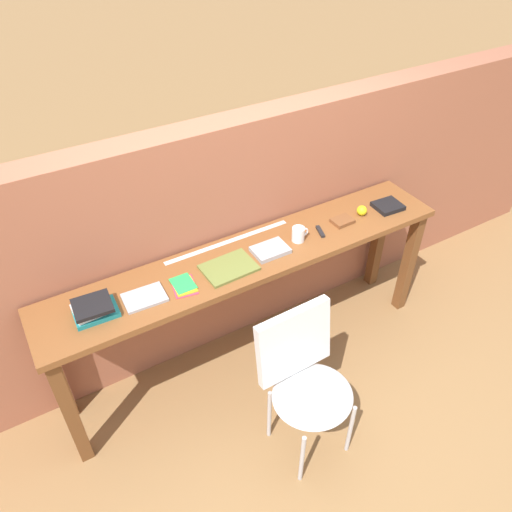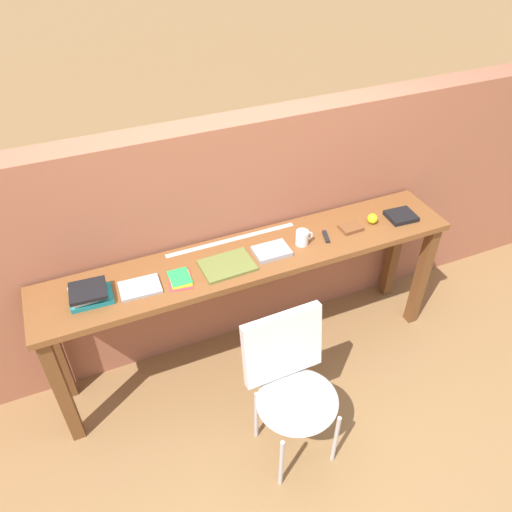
{
  "view_description": "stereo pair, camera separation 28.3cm",
  "coord_description": "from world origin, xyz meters",
  "px_view_note": "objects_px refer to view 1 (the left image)",
  "views": [
    {
      "loc": [
        -1.12,
        -1.64,
        2.69
      ],
      "look_at": [
        0.0,
        0.25,
        0.9
      ],
      "focal_mm": 35.0,
      "sensor_mm": 36.0,
      "label": 1
    },
    {
      "loc": [
        -0.86,
        -1.77,
        2.69
      ],
      "look_at": [
        0.0,
        0.25,
        0.9
      ],
      "focal_mm": 35.0,
      "sensor_mm": 36.0,
      "label": 2
    }
  ],
  "objects_px": {
    "book_repair_rightmost": "(388,206)",
    "chair_white_moulded": "(306,378)",
    "leather_journal_brown": "(342,221)",
    "sports_ball_small": "(362,211)",
    "pamphlet_pile_colourful": "(184,285)",
    "mug": "(299,234)",
    "magazine_cycling": "(145,298)",
    "book_open_centre": "(229,268)",
    "multitool_folded": "(320,231)",
    "book_stack_leftmost": "(94,309)"
  },
  "relations": [
    {
      "from": "chair_white_moulded",
      "to": "magazine_cycling",
      "type": "xyz_separation_m",
      "value": [
        -0.61,
        0.63,
        0.36
      ]
    },
    {
      "from": "magazine_cycling",
      "to": "mug",
      "type": "height_order",
      "value": "mug"
    },
    {
      "from": "chair_white_moulded",
      "to": "sports_ball_small",
      "type": "bearing_deg",
      "value": 37.17
    },
    {
      "from": "chair_white_moulded",
      "to": "sports_ball_small",
      "type": "xyz_separation_m",
      "value": [
        0.86,
        0.65,
        0.39
      ]
    },
    {
      "from": "sports_ball_small",
      "to": "book_repair_rightmost",
      "type": "distance_m",
      "value": 0.2
    },
    {
      "from": "chair_white_moulded",
      "to": "multitool_folded",
      "type": "bearing_deg",
      "value": 50.39
    },
    {
      "from": "magazine_cycling",
      "to": "book_repair_rightmost",
      "type": "height_order",
      "value": "book_repair_rightmost"
    },
    {
      "from": "pamphlet_pile_colourful",
      "to": "sports_ball_small",
      "type": "relative_size",
      "value": 2.91
    },
    {
      "from": "mug",
      "to": "book_open_centre",
      "type": "bearing_deg",
      "value": -177.51
    },
    {
      "from": "sports_ball_small",
      "to": "book_stack_leftmost",
      "type": "bearing_deg",
      "value": -179.84
    },
    {
      "from": "book_stack_leftmost",
      "to": "sports_ball_small",
      "type": "relative_size",
      "value": 3.42
    },
    {
      "from": "book_stack_leftmost",
      "to": "pamphlet_pile_colourful",
      "type": "relative_size",
      "value": 1.18
    },
    {
      "from": "magazine_cycling",
      "to": "book_repair_rightmost",
      "type": "relative_size",
      "value": 1.24
    },
    {
      "from": "chair_white_moulded",
      "to": "sports_ball_small",
      "type": "relative_size",
      "value": 13.76
    },
    {
      "from": "book_stack_leftmost",
      "to": "leather_journal_brown",
      "type": "height_order",
      "value": "book_stack_leftmost"
    },
    {
      "from": "pamphlet_pile_colourful",
      "to": "multitool_folded",
      "type": "xyz_separation_m",
      "value": [
        0.91,
        0.02,
        0.0
      ]
    },
    {
      "from": "chair_white_moulded",
      "to": "multitool_folded",
      "type": "distance_m",
      "value": 0.9
    },
    {
      "from": "book_stack_leftmost",
      "to": "leather_journal_brown",
      "type": "relative_size",
      "value": 1.71
    },
    {
      "from": "chair_white_moulded",
      "to": "pamphlet_pile_colourful",
      "type": "bearing_deg",
      "value": 122.34
    },
    {
      "from": "chair_white_moulded",
      "to": "leather_journal_brown",
      "type": "bearing_deg",
      "value": 42.61
    },
    {
      "from": "leather_journal_brown",
      "to": "book_repair_rightmost",
      "type": "distance_m",
      "value": 0.36
    },
    {
      "from": "book_open_centre",
      "to": "book_repair_rightmost",
      "type": "xyz_separation_m",
      "value": [
        1.18,
        0.01,
        0.01
      ]
    },
    {
      "from": "magazine_cycling",
      "to": "leather_journal_brown",
      "type": "xyz_separation_m",
      "value": [
        1.31,
        0.02,
        0.0
      ]
    },
    {
      "from": "book_stack_leftmost",
      "to": "book_repair_rightmost",
      "type": "relative_size",
      "value": 1.28
    },
    {
      "from": "multitool_folded",
      "to": "pamphlet_pile_colourful",
      "type": "bearing_deg",
      "value": -178.92
    },
    {
      "from": "multitool_folded",
      "to": "leather_journal_brown",
      "type": "height_order",
      "value": "leather_journal_brown"
    },
    {
      "from": "book_repair_rightmost",
      "to": "chair_white_moulded",
      "type": "bearing_deg",
      "value": -145.69
    },
    {
      "from": "book_repair_rightmost",
      "to": "mug",
      "type": "bearing_deg",
      "value": -177.06
    },
    {
      "from": "book_repair_rightmost",
      "to": "leather_journal_brown",
      "type": "bearing_deg",
      "value": -179.58
    },
    {
      "from": "chair_white_moulded",
      "to": "multitool_folded",
      "type": "height_order",
      "value": "multitool_folded"
    },
    {
      "from": "book_open_centre",
      "to": "book_repair_rightmost",
      "type": "distance_m",
      "value": 1.18
    },
    {
      "from": "pamphlet_pile_colourful",
      "to": "mug",
      "type": "height_order",
      "value": "mug"
    },
    {
      "from": "book_open_centre",
      "to": "chair_white_moulded",
      "type": "bearing_deg",
      "value": -81.29
    },
    {
      "from": "sports_ball_small",
      "to": "book_repair_rightmost",
      "type": "height_order",
      "value": "sports_ball_small"
    },
    {
      "from": "book_open_centre",
      "to": "multitool_folded",
      "type": "relative_size",
      "value": 2.65
    },
    {
      "from": "magazine_cycling",
      "to": "multitool_folded",
      "type": "bearing_deg",
      "value": 2.88
    },
    {
      "from": "magazine_cycling",
      "to": "book_repair_rightmost",
      "type": "distance_m",
      "value": 1.67
    },
    {
      "from": "magazine_cycling",
      "to": "sports_ball_small",
      "type": "distance_m",
      "value": 1.47
    },
    {
      "from": "magazine_cycling",
      "to": "book_open_centre",
      "type": "bearing_deg",
      "value": 1.25
    },
    {
      "from": "magazine_cycling",
      "to": "mug",
      "type": "distance_m",
      "value": 0.97
    },
    {
      "from": "leather_journal_brown",
      "to": "book_repair_rightmost",
      "type": "height_order",
      "value": "book_repair_rightmost"
    },
    {
      "from": "multitool_folded",
      "to": "leather_journal_brown",
      "type": "xyz_separation_m",
      "value": [
        0.18,
        0.02,
        0.0
      ]
    },
    {
      "from": "magazine_cycling",
      "to": "leather_journal_brown",
      "type": "height_order",
      "value": "leather_journal_brown"
    },
    {
      "from": "magazine_cycling",
      "to": "book_open_centre",
      "type": "height_order",
      "value": "same"
    },
    {
      "from": "mug",
      "to": "leather_journal_brown",
      "type": "height_order",
      "value": "mug"
    },
    {
      "from": "leather_journal_brown",
      "to": "pamphlet_pile_colourful",
      "type": "bearing_deg",
      "value": -179.79
    },
    {
      "from": "pamphlet_pile_colourful",
      "to": "mug",
      "type": "relative_size",
      "value": 1.71
    },
    {
      "from": "book_repair_rightmost",
      "to": "book_open_centre",
      "type": "bearing_deg",
      "value": -175.73
    },
    {
      "from": "chair_white_moulded",
      "to": "book_open_centre",
      "type": "bearing_deg",
      "value": 100.64
    },
    {
      "from": "pamphlet_pile_colourful",
      "to": "leather_journal_brown",
      "type": "height_order",
      "value": "leather_journal_brown"
    }
  ]
}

